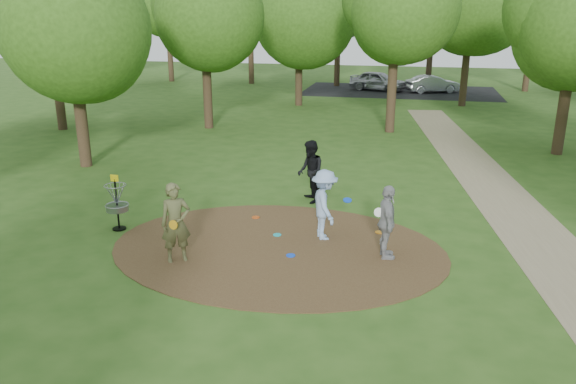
# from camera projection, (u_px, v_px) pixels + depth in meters

# --- Properties ---
(ground) EXTENTS (100.00, 100.00, 0.00)m
(ground) POSITION_uv_depth(u_px,v_px,m) (277.00, 248.00, 14.02)
(ground) COLOR #2D5119
(ground) RESTS_ON ground
(dirt_clearing) EXTENTS (8.40, 8.40, 0.02)m
(dirt_clearing) POSITION_uv_depth(u_px,v_px,m) (277.00, 248.00, 14.02)
(dirt_clearing) COLOR #47301C
(dirt_clearing) RESTS_ON ground
(footpath) EXTENTS (7.55, 39.89, 0.01)m
(footpath) POSITION_uv_depth(u_px,v_px,m) (539.00, 240.00, 14.52)
(footpath) COLOR #8C7A5B
(footpath) RESTS_ON ground
(parking_lot) EXTENTS (14.00, 8.00, 0.01)m
(parking_lot) POSITION_uv_depth(u_px,v_px,m) (400.00, 91.00, 41.45)
(parking_lot) COLOR black
(parking_lot) RESTS_ON ground
(player_observer_with_disc) EXTENTS (0.84, 0.76, 1.92)m
(player_observer_with_disc) POSITION_uv_depth(u_px,v_px,m) (176.00, 223.00, 13.03)
(player_observer_with_disc) COLOR brown
(player_observer_with_disc) RESTS_ON ground
(player_throwing_with_disc) EXTENTS (1.27, 1.37, 1.85)m
(player_throwing_with_disc) POSITION_uv_depth(u_px,v_px,m) (324.00, 205.00, 14.35)
(player_throwing_with_disc) COLOR #92B1DA
(player_throwing_with_disc) RESTS_ON ground
(player_walking_with_disc) EXTENTS (1.04, 1.15, 1.93)m
(player_walking_with_disc) POSITION_uv_depth(u_px,v_px,m) (310.00, 172.00, 17.15)
(player_walking_with_disc) COLOR black
(player_walking_with_disc) RESTS_ON ground
(player_waiting_with_disc) EXTENTS (0.64, 1.13, 1.81)m
(player_waiting_with_disc) POSITION_uv_depth(u_px,v_px,m) (387.00, 222.00, 13.20)
(player_waiting_with_disc) COLOR gray
(player_waiting_with_disc) RESTS_ON ground
(disc_ground_cyan) EXTENTS (0.22, 0.22, 0.02)m
(disc_ground_cyan) POSITION_uv_depth(u_px,v_px,m) (277.00, 235.00, 14.79)
(disc_ground_cyan) COLOR #17ACB9
(disc_ground_cyan) RESTS_ON dirt_clearing
(disc_ground_blue) EXTENTS (0.22, 0.22, 0.02)m
(disc_ground_blue) POSITION_uv_depth(u_px,v_px,m) (291.00, 255.00, 13.54)
(disc_ground_blue) COLOR blue
(disc_ground_blue) RESTS_ON dirt_clearing
(disc_ground_red) EXTENTS (0.22, 0.22, 0.02)m
(disc_ground_red) POSITION_uv_depth(u_px,v_px,m) (256.00, 217.00, 16.04)
(disc_ground_red) COLOR #CC4814
(disc_ground_red) RESTS_ON dirt_clearing
(car_left) EXTENTS (4.54, 3.03, 1.44)m
(car_left) POSITION_uv_depth(u_px,v_px,m) (378.00, 81.00, 41.51)
(car_left) COLOR #A0A1A7
(car_left) RESTS_ON ground
(car_right) EXTENTS (3.98, 2.59, 1.24)m
(car_right) POSITION_uv_depth(u_px,v_px,m) (433.00, 84.00, 40.51)
(car_right) COLOR #95969C
(car_right) RESTS_ON ground
(disc_ground_orange) EXTENTS (0.22, 0.22, 0.02)m
(disc_ground_orange) POSITION_uv_depth(u_px,v_px,m) (379.00, 232.00, 14.96)
(disc_ground_orange) COLOR orange
(disc_ground_orange) RESTS_ON dirt_clearing
(disc_golf_basket) EXTENTS (0.63, 0.63, 1.54)m
(disc_golf_basket) POSITION_uv_depth(u_px,v_px,m) (116.00, 199.00, 14.97)
(disc_golf_basket) COLOR black
(disc_golf_basket) RESTS_ON ground
(tree_ring) EXTENTS (37.35, 46.06, 9.65)m
(tree_ring) POSITION_uv_depth(u_px,v_px,m) (380.00, 22.00, 20.51)
(tree_ring) COLOR #332316
(tree_ring) RESTS_ON ground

